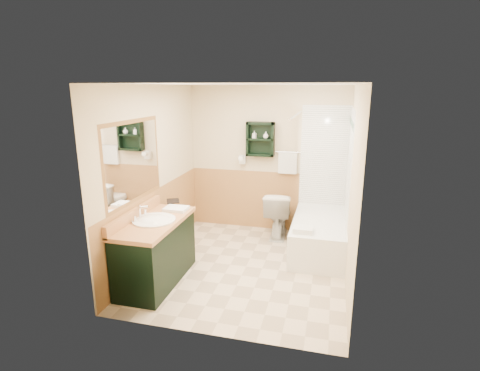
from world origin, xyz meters
name	(u,v)px	position (x,y,z in m)	size (l,w,h in m)	color
floor	(246,266)	(0.00, 0.00, 0.00)	(3.00, 3.00, 0.00)	beige
back_wall	(267,160)	(0.00, 1.52, 1.20)	(2.60, 0.04, 2.40)	beige
left_wall	(152,175)	(-1.32, 0.00, 1.20)	(0.04, 3.00, 2.40)	beige
right_wall	(354,188)	(1.32, 0.00, 1.20)	(0.04, 3.00, 2.40)	beige
ceiling	(247,82)	(0.00, 0.00, 2.42)	(2.60, 3.00, 0.04)	white
wainscot_left	(158,224)	(-1.29, 0.00, 0.50)	(2.98, 2.98, 1.00)	tan
wainscot_back	(266,200)	(0.00, 1.49, 0.50)	(2.58, 2.58, 1.00)	tan
mirror_frame	(133,161)	(-1.27, -0.55, 1.50)	(1.30, 1.30, 1.00)	brown
mirror_glass	(134,162)	(-1.27, -0.55, 1.50)	(1.20, 1.20, 0.90)	white
tile_right	(348,184)	(1.28, 0.75, 1.05)	(1.50, 1.50, 2.10)	white
tile_back	(330,172)	(1.03, 1.48, 1.05)	(0.95, 0.95, 2.10)	white
tile_accent	(352,123)	(1.27, 0.75, 1.90)	(1.50, 1.50, 0.10)	#14472C
wall_shelf	(260,139)	(-0.10, 1.41, 1.55)	(0.45, 0.15, 0.55)	black
hair_dryer	(243,159)	(-0.40, 1.43, 1.20)	(0.10, 0.24, 0.18)	white
towel_bar	(288,152)	(0.35, 1.45, 1.35)	(0.40, 0.06, 0.40)	silver
curtain_rod	(296,114)	(0.53, 0.75, 2.00)	(0.03, 0.03, 1.60)	silver
shower_curtain	(295,172)	(0.53, 0.92, 1.15)	(1.05, 1.05, 1.70)	beige
vanity	(156,251)	(-0.99, -0.65, 0.40)	(0.59, 1.27, 0.80)	black
bathtub	(319,236)	(0.93, 0.73, 0.25)	(0.75, 1.50, 0.50)	white
toilet	(278,214)	(0.25, 1.21, 0.37)	(0.42, 0.75, 0.74)	white
counter_towel	(176,209)	(-0.89, -0.21, 0.82)	(0.30, 0.23, 0.04)	silver
vanity_book	(166,195)	(-1.16, 0.08, 0.92)	(0.17, 0.02, 0.23)	black
tub_towel	(303,230)	(0.73, 0.19, 0.54)	(0.26, 0.21, 0.07)	silver
soap_bottle_a	(254,136)	(-0.20, 1.40, 1.59)	(0.05, 0.12, 0.05)	white
soap_bottle_b	(266,136)	(-0.01, 1.40, 1.61)	(0.09, 0.11, 0.09)	white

